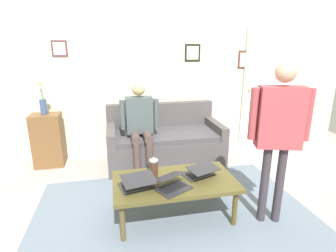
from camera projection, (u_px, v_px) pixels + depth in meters
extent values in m
plane|color=#AE9C99|center=(192.00, 226.00, 2.68)|extent=(7.68, 7.68, 0.00)
cube|color=slate|center=(177.00, 221.00, 2.76)|extent=(2.98, 2.23, 0.01)
cube|color=#E8E6C3|center=(155.00, 72.00, 4.36)|extent=(7.04, 0.10, 2.70)
cube|color=brown|center=(245.00, 60.00, 4.58)|extent=(0.28, 0.02, 0.31)
cube|color=silver|center=(246.00, 60.00, 4.57)|extent=(0.21, 0.00, 0.23)
cube|color=brown|center=(59.00, 49.00, 3.92)|extent=(0.22, 0.02, 0.24)
cube|color=silver|center=(59.00, 49.00, 3.91)|extent=(0.17, 0.00, 0.18)
cube|color=black|center=(192.00, 53.00, 4.35)|extent=(0.26, 0.02, 0.28)
cube|color=silver|center=(193.00, 53.00, 4.34)|extent=(0.20, 0.00, 0.21)
cube|color=silver|center=(264.00, 89.00, 4.76)|extent=(0.82, 0.05, 2.05)
sphere|color=tan|center=(249.00, 90.00, 4.66)|extent=(0.06, 0.06, 0.06)
cube|color=#4D484A|center=(165.00, 150.00, 4.13)|extent=(1.73, 0.87, 0.42)
cube|color=#46444A|center=(165.00, 135.00, 4.04)|extent=(1.49, 0.79, 0.08)
cube|color=#4D484A|center=(160.00, 116.00, 4.35)|extent=(1.73, 0.14, 0.46)
cube|color=#4D484A|center=(215.00, 127.00, 4.21)|extent=(0.12, 0.87, 0.20)
cube|color=#4D484A|center=(111.00, 134.00, 3.89)|extent=(0.12, 0.87, 0.20)
cube|color=#4E4622|center=(175.00, 182.00, 2.74)|extent=(1.26, 0.69, 0.04)
cylinder|color=#4F431B|center=(235.00, 208.00, 2.66)|extent=(0.05, 0.05, 0.39)
cylinder|color=brown|center=(123.00, 223.00, 2.44)|extent=(0.05, 0.05, 0.39)
cylinder|color=#4A4E22|center=(214.00, 182.00, 3.17)|extent=(0.05, 0.05, 0.39)
cylinder|color=brown|center=(120.00, 192.00, 2.95)|extent=(0.05, 0.05, 0.39)
cube|color=#28282D|center=(136.00, 186.00, 2.61)|extent=(0.35, 0.30, 0.01)
cube|color=black|center=(137.00, 186.00, 2.59)|extent=(0.29, 0.19, 0.00)
cube|color=#28282D|center=(139.00, 179.00, 2.49)|extent=(0.35, 0.28, 0.05)
cube|color=black|center=(139.00, 179.00, 2.49)|extent=(0.32, 0.25, 0.04)
cube|color=#28282D|center=(197.00, 174.00, 2.85)|extent=(0.37, 0.31, 0.01)
cube|color=black|center=(198.00, 174.00, 2.83)|extent=(0.29, 0.21, 0.00)
cube|color=#28282D|center=(203.00, 168.00, 2.74)|extent=(0.37, 0.30, 0.03)
cube|color=black|center=(203.00, 168.00, 2.74)|extent=(0.33, 0.27, 0.02)
cube|color=#28282D|center=(174.00, 189.00, 2.55)|extent=(0.38, 0.34, 0.01)
cube|color=black|center=(173.00, 187.00, 2.56)|extent=(0.30, 0.24, 0.00)
cube|color=#28282D|center=(169.00, 176.00, 2.58)|extent=(0.37, 0.32, 0.07)
cube|color=silver|center=(169.00, 176.00, 2.58)|extent=(0.33, 0.29, 0.06)
cylinder|color=#4C3323|center=(154.00, 170.00, 2.75)|extent=(0.09, 0.09, 0.19)
cylinder|color=#B7B7BC|center=(154.00, 160.00, 2.72)|extent=(0.09, 0.09, 0.02)
sphere|color=#B2B2B7|center=(154.00, 158.00, 2.71)|extent=(0.03, 0.03, 0.03)
cube|color=black|center=(148.00, 169.00, 2.74)|extent=(0.01, 0.01, 0.13)
cube|color=brown|center=(48.00, 140.00, 3.98)|extent=(0.42, 0.32, 0.80)
cylinder|color=#3E517B|center=(43.00, 107.00, 3.84)|extent=(0.10, 0.10, 0.22)
cylinder|color=#3D7038|center=(42.00, 93.00, 3.77)|extent=(0.03, 0.03, 0.18)
sphere|color=silver|center=(42.00, 86.00, 3.73)|extent=(0.05, 0.05, 0.05)
cylinder|color=#3D7038|center=(41.00, 93.00, 3.76)|extent=(0.03, 0.01, 0.17)
sphere|color=silver|center=(40.00, 87.00, 3.73)|extent=(0.04, 0.04, 0.04)
cylinder|color=#3D7038|center=(42.00, 92.00, 3.76)|extent=(0.02, 0.01, 0.21)
sphere|color=yellow|center=(41.00, 85.00, 3.72)|extent=(0.05, 0.05, 0.05)
cylinder|color=#38323B|center=(279.00, 185.00, 2.66)|extent=(0.08, 0.08, 0.82)
cylinder|color=#38323B|center=(264.00, 185.00, 2.68)|extent=(0.08, 0.08, 0.82)
cube|color=#A14148|center=(280.00, 117.00, 2.47)|extent=(0.44, 0.29, 0.58)
cylinder|color=#A14148|center=(308.00, 115.00, 2.44)|extent=(0.10, 0.10, 0.49)
cylinder|color=#A14148|center=(254.00, 114.00, 2.48)|extent=(0.10, 0.10, 0.49)
sphere|color=tan|center=(286.00, 72.00, 2.35)|extent=(0.19, 0.19, 0.19)
cylinder|color=#4D3D39|center=(150.00, 161.00, 3.63)|extent=(0.10, 0.10, 0.50)
cylinder|color=#4D3D39|center=(137.00, 162.00, 3.60)|extent=(0.10, 0.10, 0.50)
cylinder|color=#4D3D39|center=(147.00, 136.00, 3.71)|extent=(0.12, 0.40, 0.12)
cylinder|color=#4D3D39|center=(135.00, 137.00, 3.68)|extent=(0.12, 0.40, 0.12)
cube|color=#445152|center=(139.00, 115.00, 3.79)|extent=(0.37, 0.20, 0.52)
cylinder|color=#445152|center=(156.00, 113.00, 3.79)|extent=(0.08, 0.08, 0.42)
cylinder|color=#445152|center=(123.00, 115.00, 3.69)|extent=(0.08, 0.08, 0.42)
sphere|color=tan|center=(138.00, 89.00, 3.69)|extent=(0.19, 0.19, 0.19)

